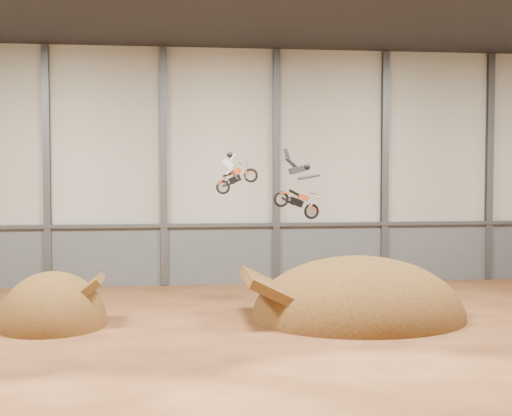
{
  "coord_description": "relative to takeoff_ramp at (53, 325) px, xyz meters",
  "views": [
    {
      "loc": [
        -2.96,
        -27.27,
        6.77
      ],
      "look_at": [
        0.81,
        4.0,
        5.12
      ],
      "focal_mm": 50.0,
      "sensor_mm": 36.0,
      "label": 1
    }
  ],
  "objects": [
    {
      "name": "steel_rail",
      "position": [
        8.12,
        10.29,
        3.55
      ],
      "size": [
        39.8,
        0.35,
        0.2
      ],
      "primitive_type": "cube",
      "color": "#47494F",
      "rests_on": "lower_band_back"
    },
    {
      "name": "takeoff_ramp",
      "position": [
        0.0,
        0.0,
        0.0
      ],
      "size": [
        4.72,
        5.45,
        4.72
      ],
      "primitive_type": "ellipsoid",
      "color": "#402610",
      "rests_on": "ground"
    },
    {
      "name": "lower_band_back",
      "position": [
        8.12,
        10.44,
        1.75
      ],
      "size": [
        39.8,
        0.18,
        3.5
      ],
      "primitive_type": "cube",
      "color": "#575A5F",
      "rests_on": "ground"
    },
    {
      "name": "steel_column_5",
      "position": [
        24.79,
        10.34,
        7.0
      ],
      "size": [
        0.4,
        0.36,
        13.9
      ],
      "primitive_type": "cube",
      "color": "#47494F",
      "rests_on": "ground"
    },
    {
      "name": "floor",
      "position": [
        8.12,
        -4.46,
        0.0
      ],
      "size": [
        40.0,
        40.0,
        0.0
      ],
      "primitive_type": "plane",
      "color": "#522B15",
      "rests_on": "ground"
    },
    {
      "name": "steel_column_3",
      "position": [
        11.45,
        10.34,
        7.0
      ],
      "size": [
        0.4,
        0.36,
        13.9
      ],
      "primitive_type": "cube",
      "color": "#47494F",
      "rests_on": "ground"
    },
    {
      "name": "fmx_rider_a",
      "position": [
        8.42,
        1.82,
        6.92
      ],
      "size": [
        2.8,
        1.48,
        2.57
      ],
      "primitive_type": null,
      "rotation": [
        0.0,
        -0.4,
        -0.27
      ],
      "color": "red"
    },
    {
      "name": "back_wall",
      "position": [
        8.12,
        10.54,
        7.0
      ],
      "size": [
        40.0,
        0.1,
        14.0
      ],
      "primitive_type": "cube",
      "color": "beige",
      "rests_on": "ground"
    },
    {
      "name": "fmx_rider_b",
      "position": [
        10.74,
        0.17,
        6.16
      ],
      "size": [
        3.82,
        1.32,
        3.5
      ],
      "primitive_type": null,
      "rotation": [
        0.0,
        0.38,
        0.13
      ],
      "color": "#CA411F"
    },
    {
      "name": "steel_column_1",
      "position": [
        -1.88,
        10.34,
        7.0
      ],
      "size": [
        0.4,
        0.36,
        13.9
      ],
      "primitive_type": "cube",
      "color": "#47494F",
      "rests_on": "ground"
    },
    {
      "name": "landing_ramp",
      "position": [
        13.73,
        -0.03,
        0.0
      ],
      "size": [
        9.87,
        8.73,
        5.69
      ],
      "primitive_type": "ellipsoid",
      "color": "#402610",
      "rests_on": "ground"
    },
    {
      "name": "steel_column_2",
      "position": [
        4.79,
        10.34,
        7.0
      ],
      "size": [
        0.4,
        0.36,
        13.9
      ],
      "primitive_type": "cube",
      "color": "#47494F",
      "rests_on": "ground"
    },
    {
      "name": "steel_column_4",
      "position": [
        18.12,
        10.34,
        7.0
      ],
      "size": [
        0.4,
        0.36,
        13.9
      ],
      "primitive_type": "cube",
      "color": "#47494F",
      "rests_on": "ground"
    }
  ]
}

